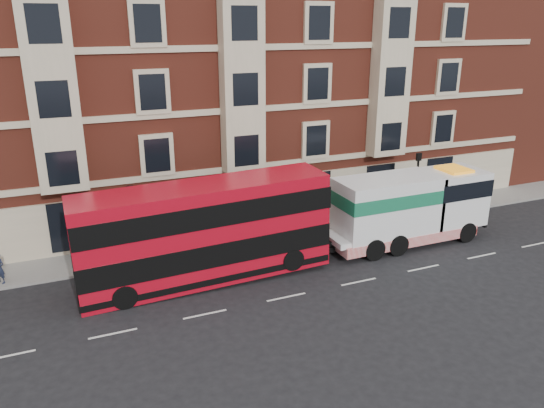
% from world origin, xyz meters
% --- Properties ---
extents(ground, '(120.00, 120.00, 0.00)m').
position_xyz_m(ground, '(0.00, 0.00, 0.00)').
color(ground, black).
rests_on(ground, ground).
extents(sidewalk, '(90.00, 3.00, 0.15)m').
position_xyz_m(sidewalk, '(0.00, 7.50, 0.07)').
color(sidewalk, slate).
rests_on(sidewalk, ground).
extents(victorian_terrace, '(45.00, 12.00, 20.40)m').
position_xyz_m(victorian_terrace, '(0.50, 15.00, 10.07)').
color(victorian_terrace, maroon).
rests_on(victorian_terrace, ground).
extents(lamp_post_west, '(0.35, 0.15, 4.35)m').
position_xyz_m(lamp_post_west, '(-6.00, 6.20, 2.68)').
color(lamp_post_west, black).
rests_on(lamp_post_west, sidewalk).
extents(lamp_post_east, '(0.35, 0.15, 4.35)m').
position_xyz_m(lamp_post_east, '(12.00, 6.20, 2.68)').
color(lamp_post_east, black).
rests_on(lamp_post_east, sidewalk).
extents(double_decker_bus, '(12.45, 2.86, 5.04)m').
position_xyz_m(double_decker_bus, '(-2.98, 3.21, 2.67)').
color(double_decker_bus, '#B70A1B').
rests_on(double_decker_bus, ground).
extents(tow_truck, '(9.97, 2.95, 4.15)m').
position_xyz_m(tow_truck, '(9.09, 3.21, 2.20)').
color(tow_truck, white).
rests_on(tow_truck, ground).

